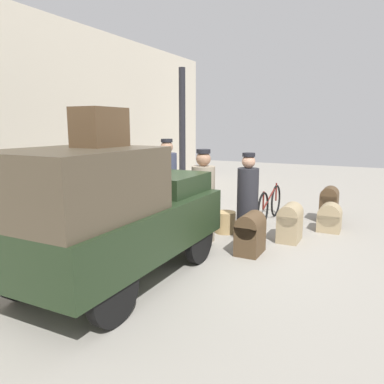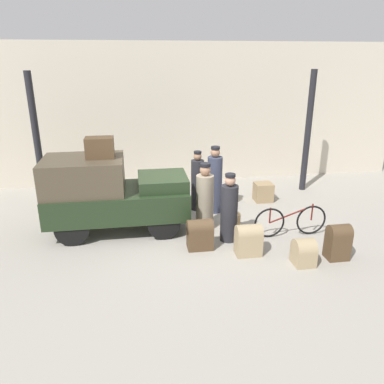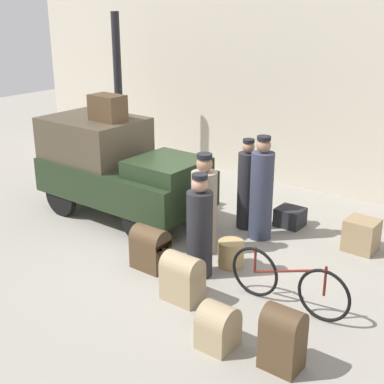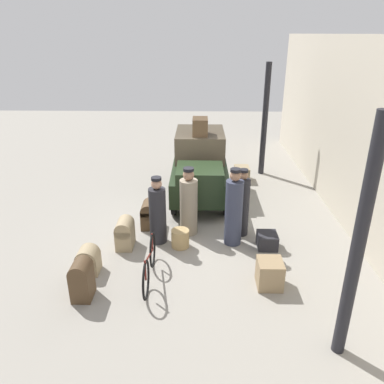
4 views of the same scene
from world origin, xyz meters
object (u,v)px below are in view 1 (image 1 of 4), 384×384
object	(u,v)px
trunk_large_brown	(330,218)
trunk_barrel_dark	(329,203)
truck	(111,212)
bicycle	(270,204)
wicker_basket	(225,222)
porter_carrying_trunk	(248,201)
suitcase_small_leather	(180,199)
porter_lifting_near_truck	(146,194)
porter_standing_middle	(167,188)
trunk_wicker_pale	(142,213)
trunk_umber_medium	(290,222)
trunk_on_truck_roof	(100,127)
conductor_in_dark_uniform	(203,200)
suitcase_black_upright	(250,233)

from	to	relation	value
trunk_large_brown	trunk_barrel_dark	xyz separation A→B (m)	(0.80, 0.12, 0.14)
truck	trunk_large_brown	size ratio (longest dim) A/B	5.87
bicycle	wicker_basket	world-z (taller)	bicycle
porter_carrying_trunk	trunk_barrel_dark	size ratio (longest dim) A/B	2.08
wicker_basket	suitcase_small_leather	bearing A→B (deg)	51.79
wicker_basket	porter_lifting_near_truck	size ratio (longest dim) A/B	0.25
porter_standing_middle	trunk_wicker_pale	size ratio (longest dim) A/B	3.80
porter_standing_middle	trunk_umber_medium	size ratio (longest dim) A/B	2.64
bicycle	trunk_barrel_dark	bearing A→B (deg)	-64.49
porter_lifting_near_truck	trunk_barrel_dark	distance (m)	4.00
bicycle	porter_carrying_trunk	size ratio (longest dim) A/B	1.10
trunk_wicker_pale	trunk_on_truck_roof	size ratio (longest dim) A/B	0.76
porter_standing_middle	trunk_on_truck_roof	size ratio (longest dim) A/B	2.88
trunk_barrel_dark	conductor_in_dark_uniform	bearing A→B (deg)	142.91
truck	trunk_barrel_dark	distance (m)	5.23
porter_lifting_near_truck	suitcase_black_upright	bearing A→B (deg)	-98.12
porter_lifting_near_truck	trunk_barrel_dark	size ratio (longest dim) A/B	2.15
bicycle	suitcase_black_upright	world-z (taller)	bicycle
truck	wicker_basket	size ratio (longest dim) A/B	7.98
truck	suitcase_black_upright	size ratio (longest dim) A/B	4.86
conductor_in_dark_uniform	porter_carrying_trunk	world-z (taller)	conductor_in_dark_uniform
porter_carrying_trunk	trunk_wicker_pale	size ratio (longest dim) A/B	3.34
conductor_in_dark_uniform	trunk_large_brown	distance (m)	2.66
bicycle	trunk_umber_medium	world-z (taller)	bicycle
truck	suitcase_small_leather	world-z (taller)	truck
bicycle	truck	bearing A→B (deg)	166.89
wicker_basket	trunk_umber_medium	xyz separation A→B (m)	(0.03, -1.25, 0.15)
trunk_large_brown	trunk_on_truck_roof	xyz separation A→B (m)	(-4.10, 2.26, 1.80)
trunk_on_truck_roof	porter_carrying_trunk	bearing A→B (deg)	-18.65
bicycle	trunk_on_truck_roof	distance (m)	4.76
conductor_in_dark_uniform	trunk_barrel_dark	bearing A→B (deg)	-37.09
suitcase_small_leather	porter_carrying_trunk	bearing A→B (deg)	-125.27
bicycle	porter_lifting_near_truck	bearing A→B (deg)	133.90
wicker_basket	trunk_umber_medium	distance (m)	1.26
trunk_large_brown	porter_lifting_near_truck	bearing A→B (deg)	116.95
suitcase_small_leather	trunk_barrel_dark	world-z (taller)	trunk_barrel_dark
truck	trunk_barrel_dark	bearing A→B (deg)	-24.30
trunk_wicker_pale	trunk_barrel_dark	bearing A→B (deg)	-63.50
suitcase_black_upright	trunk_barrel_dark	bearing A→B (deg)	-17.61
trunk_on_truck_roof	suitcase_black_upright	bearing A→B (deg)	-30.74
bicycle	trunk_wicker_pale	world-z (taller)	bicycle
suitcase_small_leather	suitcase_black_upright	world-z (taller)	suitcase_black_upright
trunk_large_brown	trunk_on_truck_roof	size ratio (longest dim) A/B	0.89
porter_standing_middle	conductor_in_dark_uniform	xyz separation A→B (m)	(-0.46, -1.03, -0.08)
trunk_umber_medium	trunk_barrel_dark	bearing A→B (deg)	-14.05
truck	suitcase_black_upright	distance (m)	2.42
trunk_wicker_pale	suitcase_black_upright	bearing A→B (deg)	-108.59
porter_standing_middle	trunk_umber_medium	world-z (taller)	porter_standing_middle
truck	porter_lifting_near_truck	size ratio (longest dim) A/B	2.00
truck	trunk_umber_medium	size ratio (longest dim) A/B	4.81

